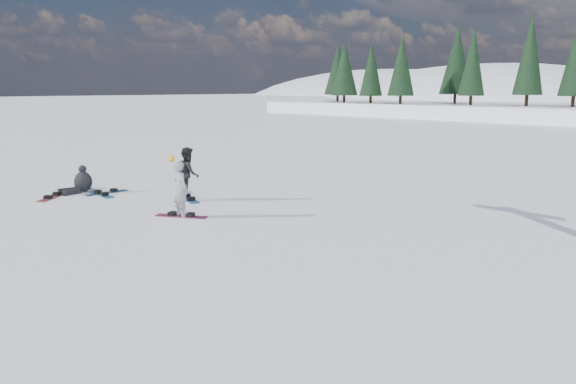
# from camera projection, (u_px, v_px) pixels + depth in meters

# --- Properties ---
(ground) EXTENTS (420.00, 420.00, 0.00)m
(ground) POSITION_uv_depth(u_px,v_px,m) (91.00, 212.00, 16.10)
(ground) COLOR white
(ground) RESTS_ON ground
(snowboarder_woman) EXTENTS (0.60, 0.42, 1.70)m
(snowboarder_woman) POSITION_uv_depth(u_px,v_px,m) (180.00, 189.00, 15.40)
(snowboarder_woman) COLOR #949498
(snowboarder_woman) RESTS_ON ground
(snowboarder_man) EXTENTS (1.03, 0.97, 1.68)m
(snowboarder_man) POSITION_uv_depth(u_px,v_px,m) (188.00, 174.00, 17.78)
(snowboarder_man) COLOR black
(snowboarder_man) RESTS_ON ground
(seated_rider) EXTENTS (0.69, 1.11, 0.93)m
(seated_rider) POSITION_uv_depth(u_px,v_px,m) (82.00, 182.00, 19.11)
(seated_rider) COLOR black
(seated_rider) RESTS_ON ground
(gear_bag) EXTENTS (0.49, 0.36, 0.30)m
(gear_bag) POSITION_uv_depth(u_px,v_px,m) (80.00, 184.00, 19.82)
(gear_bag) COLOR black
(gear_bag) RESTS_ON ground
(snowboard_woman) EXTENTS (1.43, 1.02, 0.03)m
(snowboard_woman) POSITION_uv_depth(u_px,v_px,m) (181.00, 216.00, 15.54)
(snowboard_woman) COLOR #8A1E48
(snowboard_woman) RESTS_ON ground
(snowboard_man) EXTENTS (1.51, 0.76, 0.03)m
(snowboard_man) POSITION_uv_depth(u_px,v_px,m) (189.00, 199.00, 17.93)
(snowboard_man) COLOR #1B5996
(snowboard_man) RESTS_ON ground
(snowboard_loose_c) EXTENTS (1.51, 0.38, 0.03)m
(snowboard_loose_c) POSITION_uv_depth(u_px,v_px,m) (101.00, 195.00, 18.67)
(snowboard_loose_c) COLOR #1D6C9F
(snowboard_loose_c) RESTS_ON ground
(snowboard_loose_b) EXTENTS (1.17, 1.33, 0.03)m
(snowboard_loose_b) POSITION_uv_depth(u_px,v_px,m) (53.00, 197.00, 18.23)
(snowboard_loose_b) COLOR maroon
(snowboard_loose_b) RESTS_ON ground
(snowboard_loose_a) EXTENTS (0.28, 1.50, 0.03)m
(snowboard_loose_a) POSITION_uv_depth(u_px,v_px,m) (106.00, 193.00, 18.99)
(snowboard_loose_a) COLOR #1A5794
(snowboard_loose_a) RESTS_ON ground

